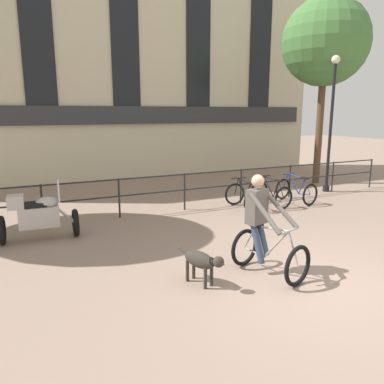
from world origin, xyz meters
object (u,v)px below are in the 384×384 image
(parked_bicycle_mid_left, at_px, (271,194))
(parked_bicycle_near_lamp, at_px, (244,197))
(cyclist_with_bike, at_px, (264,230))
(parked_motorcycle, at_px, (38,215))
(parked_bicycle_mid_right, at_px, (296,191))
(dog, at_px, (202,261))
(street_lamp, at_px, (331,117))

(parked_bicycle_mid_left, bearing_deg, parked_bicycle_near_lamp, -4.85)
(cyclist_with_bike, height_order, parked_motorcycle, cyclist_with_bike)
(cyclist_with_bike, relative_size, parked_bicycle_mid_right, 1.41)
(dog, relative_size, parked_bicycle_mid_left, 0.83)
(parked_bicycle_mid_left, xyz_separation_m, street_lamp, (3.01, 0.82, 2.19))
(cyclist_with_bike, bearing_deg, parked_bicycle_mid_right, 27.55)
(street_lamp, bearing_deg, parked_motorcycle, -172.96)
(dog, height_order, parked_bicycle_mid_right, parked_bicycle_mid_right)
(cyclist_with_bike, relative_size, parked_bicycle_mid_left, 1.46)
(cyclist_with_bike, relative_size, parked_bicycle_near_lamp, 1.50)
(street_lamp, bearing_deg, parked_bicycle_mid_left, -164.76)
(cyclist_with_bike, xyz_separation_m, street_lamp, (6.07, 4.62, 1.78))
(parked_bicycle_mid_right, height_order, street_lamp, street_lamp)
(parked_motorcycle, xyz_separation_m, street_lamp, (9.42, 1.16, 1.98))
(cyclist_with_bike, relative_size, parked_motorcycle, 1.04)
(cyclist_with_bike, distance_m, street_lamp, 7.83)
(parked_bicycle_near_lamp, relative_size, street_lamp, 0.25)
(street_lamp, bearing_deg, dog, -147.68)
(cyclist_with_bike, distance_m, parked_motorcycle, 4.82)
(parked_bicycle_near_lamp, xyz_separation_m, parked_bicycle_mid_right, (1.90, 0.00, -0.00))
(parked_bicycle_mid_left, bearing_deg, street_lamp, -169.61)
(parked_bicycle_mid_left, xyz_separation_m, parked_bicycle_mid_right, (0.95, 0.00, 0.00))
(parked_bicycle_mid_left, bearing_deg, parked_bicycle_mid_right, 175.15)
(cyclist_with_bike, height_order, parked_bicycle_mid_right, cyclist_with_bike)
(parked_motorcycle, distance_m, parked_bicycle_mid_right, 7.38)
(cyclist_with_bike, bearing_deg, parked_motorcycle, 118.30)
(parked_bicycle_mid_right, bearing_deg, cyclist_with_bike, 33.93)
(dog, relative_size, parked_motorcycle, 0.59)
(parked_motorcycle, bearing_deg, parked_bicycle_mid_right, -83.78)
(parked_bicycle_mid_right, bearing_deg, street_lamp, -167.81)
(parked_motorcycle, xyz_separation_m, parked_bicycle_mid_right, (7.36, 0.34, -0.20))
(parked_bicycle_near_lamp, distance_m, parked_bicycle_mid_right, 1.90)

